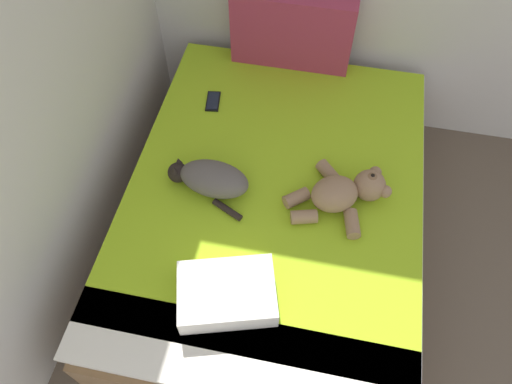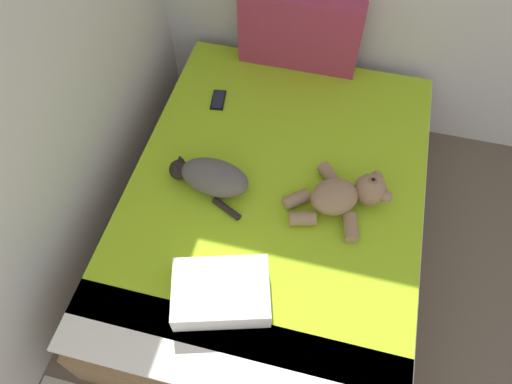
# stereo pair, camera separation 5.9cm
# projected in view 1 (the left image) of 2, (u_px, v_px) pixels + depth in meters

# --- Properties ---
(bed) EXTENTS (1.48, 1.99, 0.52)m
(bed) POSITION_uv_depth(u_px,v_px,m) (273.00, 215.00, 2.59)
(bed) COLOR olive
(bed) RESTS_ON ground_plane
(patterned_cushion) EXTENTS (0.68, 0.13, 0.43)m
(patterned_cushion) POSITION_uv_depth(u_px,v_px,m) (292.00, 32.00, 2.70)
(patterned_cushion) COLOR #A5334C
(patterned_cushion) RESTS_ON bed
(cat) EXTENTS (0.42, 0.28, 0.15)m
(cat) POSITION_uv_depth(u_px,v_px,m) (210.00, 179.00, 2.31)
(cat) COLOR #59514C
(cat) RESTS_ON bed
(teddy_bear) EXTENTS (0.50, 0.41, 0.16)m
(teddy_bear) POSITION_uv_depth(u_px,v_px,m) (344.00, 192.00, 2.27)
(teddy_bear) COLOR #937051
(teddy_bear) RESTS_ON bed
(cell_phone) EXTENTS (0.09, 0.16, 0.01)m
(cell_phone) POSITION_uv_depth(u_px,v_px,m) (213.00, 101.00, 2.69)
(cell_phone) COLOR black
(cell_phone) RESTS_ON bed
(throw_pillow) EXTENTS (0.46, 0.38, 0.11)m
(throw_pillow) POSITION_uv_depth(u_px,v_px,m) (227.00, 294.00, 2.00)
(throw_pillow) COLOR white
(throw_pillow) RESTS_ON bed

